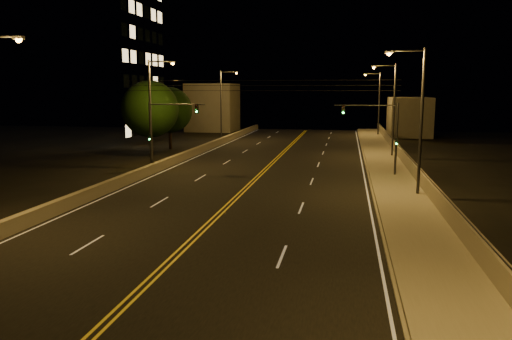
% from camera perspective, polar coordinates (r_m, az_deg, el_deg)
% --- Properties ---
extents(road, '(18.00, 120.00, 0.02)m').
position_cam_1_polar(road, '(31.47, -2.94, -3.81)').
color(road, black).
rests_on(road, ground).
extents(sidewalk, '(3.60, 120.00, 0.30)m').
position_cam_1_polar(sidewalk, '(30.86, 17.04, -4.20)').
color(sidewalk, gray).
rests_on(sidewalk, ground).
extents(curb, '(0.14, 120.00, 0.15)m').
position_cam_1_polar(curb, '(30.70, 13.56, -4.26)').
color(curb, gray).
rests_on(curb, ground).
extents(parapet_wall, '(0.30, 120.00, 1.00)m').
position_cam_1_polar(parapet_wall, '(30.96, 20.13, -3.08)').
color(parapet_wall, gray).
rests_on(parapet_wall, sidewalk).
extents(jersey_barrier, '(0.45, 120.00, 0.82)m').
position_cam_1_polar(jersey_barrier, '(34.62, -17.87, -2.38)').
color(jersey_barrier, gray).
rests_on(jersey_barrier, ground).
extents(distant_building_right, '(6.00, 10.00, 5.92)m').
position_cam_1_polar(distant_building_right, '(81.31, 17.08, 5.85)').
color(distant_building_right, gray).
rests_on(distant_building_right, ground).
extents(distant_building_left, '(8.00, 8.00, 8.13)m').
position_cam_1_polar(distant_building_left, '(87.64, -4.97, 7.14)').
color(distant_building_left, gray).
rests_on(distant_building_left, ground).
extents(parapet_rail, '(0.06, 120.00, 0.06)m').
position_cam_1_polar(parapet_rail, '(30.86, 20.18, -2.12)').
color(parapet_rail, black).
rests_on(parapet_rail, parapet_wall).
extents(lane_markings, '(17.32, 116.00, 0.00)m').
position_cam_1_polar(lane_markings, '(31.40, -2.97, -3.81)').
color(lane_markings, silver).
rests_on(lane_markings, road).
extents(streetlight_1, '(2.55, 0.28, 9.66)m').
position_cam_1_polar(streetlight_1, '(33.96, 17.98, 6.16)').
color(streetlight_1, '#2D2D33').
rests_on(streetlight_1, ground).
extents(streetlight_2, '(2.55, 0.28, 9.66)m').
position_cam_1_polar(streetlight_2, '(53.63, 15.23, 7.21)').
color(streetlight_2, '#2D2D33').
rests_on(streetlight_2, ground).
extents(streetlight_3, '(2.55, 0.28, 9.66)m').
position_cam_1_polar(streetlight_3, '(78.97, 13.71, 7.78)').
color(streetlight_3, '#2D2D33').
rests_on(streetlight_3, ground).
extents(streetlight_5, '(2.55, 0.28, 9.66)m').
position_cam_1_polar(streetlight_5, '(45.56, -11.68, 7.05)').
color(streetlight_5, '#2D2D33').
rests_on(streetlight_5, ground).
extents(streetlight_6, '(2.55, 0.28, 9.66)m').
position_cam_1_polar(streetlight_6, '(69.72, -3.82, 7.87)').
color(streetlight_6, '#2D2D33').
rests_on(streetlight_6, ground).
extents(traffic_signal_right, '(5.11, 0.31, 6.04)m').
position_cam_1_polar(traffic_signal_right, '(41.32, 14.39, 4.37)').
color(traffic_signal_right, '#2D2D33').
rests_on(traffic_signal_right, ground).
extents(traffic_signal_left, '(5.11, 0.31, 6.04)m').
position_cam_1_polar(traffic_signal_left, '(44.17, -10.78, 4.78)').
color(traffic_signal_left, '#2D2D33').
rests_on(traffic_signal_left, ground).
extents(overhead_wires, '(22.00, 0.03, 0.83)m').
position_cam_1_polar(overhead_wires, '(39.98, 0.14, 9.63)').
color(overhead_wires, black).
extents(building_tower, '(24.00, 15.00, 26.70)m').
position_cam_1_polar(building_tower, '(75.49, -21.29, 12.87)').
color(building_tower, gray).
rests_on(building_tower, ground).
extents(tree_0, '(5.94, 5.94, 8.05)m').
position_cam_1_polar(tree_0, '(53.70, -12.01, 6.82)').
color(tree_0, black).
rests_on(tree_0, ground).
extents(tree_1, '(5.47, 5.47, 7.42)m').
position_cam_1_polar(tree_1, '(61.13, -9.86, 6.77)').
color(tree_1, black).
rests_on(tree_1, ground).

